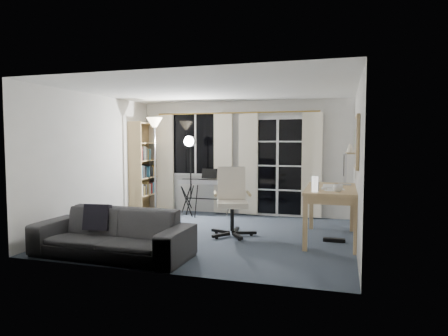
# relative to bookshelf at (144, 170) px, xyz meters

# --- Properties ---
(floor) EXTENTS (4.50, 4.00, 0.02)m
(floor) POSITION_rel_bookshelf_xyz_m (2.13, -1.58, -0.94)
(floor) COLOR #3C4457
(floor) RESTS_ON ground
(window) EXTENTS (1.20, 0.08, 1.40)m
(window) POSITION_rel_bookshelf_xyz_m (1.08, 0.40, 0.57)
(window) COLOR white
(window) RESTS_ON floor
(french_door) EXTENTS (1.32, 0.09, 2.11)m
(french_door) POSITION_rel_bookshelf_xyz_m (2.88, 0.40, 0.09)
(french_door) COLOR white
(french_door) RESTS_ON floor
(curtains) EXTENTS (3.60, 0.07, 2.13)m
(curtains) POSITION_rel_bookshelf_xyz_m (1.99, 0.30, 0.16)
(curtains) COLOR gold
(curtains) RESTS_ON floor
(bookshelf) EXTENTS (0.33, 0.92, 1.97)m
(bookshelf) POSITION_rel_bookshelf_xyz_m (0.00, 0.00, 0.00)
(bookshelf) COLOR tan
(bookshelf) RESTS_ON floor
(torchiere_lamp) EXTENTS (0.38, 0.38, 2.03)m
(torchiere_lamp) POSITION_rel_bookshelf_xyz_m (0.51, -0.47, 0.70)
(torchiere_lamp) COLOR #B2B2B7
(torchiere_lamp) RESTS_ON floor
(keyboard_piano) EXTENTS (1.26, 0.63, 0.91)m
(keyboard_piano) POSITION_rel_bookshelf_xyz_m (1.45, 0.12, -0.24)
(keyboard_piano) COLOR black
(keyboard_piano) RESTS_ON floor
(studio_light) EXTENTS (0.32, 0.34, 1.70)m
(studio_light) POSITION_rel_bookshelf_xyz_m (1.18, -0.22, 0.43)
(studio_light) COLOR black
(studio_light) RESTS_ON floor
(office_chair) EXTENTS (0.78, 0.75, 1.13)m
(office_chair) POSITION_rel_bookshelf_xyz_m (2.39, -1.42, -0.27)
(office_chair) COLOR black
(office_chair) RESTS_ON floor
(desk) EXTENTS (0.80, 1.57, 0.84)m
(desk) POSITION_rel_bookshelf_xyz_m (4.01, -1.36, -0.20)
(desk) COLOR tan
(desk) RESTS_ON floor
(monitor) EXTENTS (0.20, 0.60, 0.52)m
(monitor) POSITION_rel_bookshelf_xyz_m (4.20, -0.91, 0.22)
(monitor) COLOR silver
(monitor) RESTS_ON desk
(desk_clutter) EXTENTS (0.48, 0.95, 1.06)m
(desk_clutter) POSITION_rel_bookshelf_xyz_m (3.94, -1.61, -0.28)
(desk_clutter) COLOR white
(desk_clutter) RESTS_ON desk
(mug) EXTENTS (0.14, 0.11, 0.14)m
(mug) POSITION_rel_bookshelf_xyz_m (4.11, -1.86, -0.03)
(mug) COLOR silver
(mug) RESTS_ON desk
(wall_mirror) EXTENTS (0.04, 0.94, 0.74)m
(wall_mirror) POSITION_rel_bookshelf_xyz_m (4.35, -1.93, 0.62)
(wall_mirror) COLOR tan
(wall_mirror) RESTS_ON floor
(framed_print) EXTENTS (0.03, 0.42, 0.32)m
(framed_print) POSITION_rel_bookshelf_xyz_m (4.35, -1.03, 0.67)
(framed_print) COLOR tan
(framed_print) RESTS_ON floor
(wall_shelf) EXTENTS (0.16, 0.30, 0.18)m
(wall_shelf) POSITION_rel_bookshelf_xyz_m (4.29, -0.53, 0.48)
(wall_shelf) COLOR tan
(wall_shelf) RESTS_ON floor
(sofa) EXTENTS (2.18, 0.69, 0.84)m
(sofa) POSITION_rel_bookshelf_xyz_m (1.18, -3.12, -0.51)
(sofa) COLOR #2C2C2E
(sofa) RESTS_ON floor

